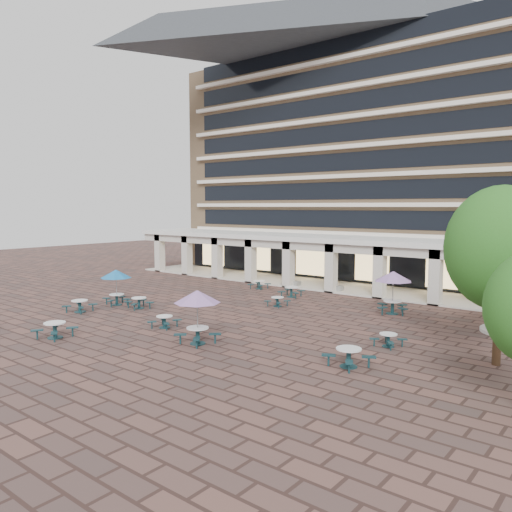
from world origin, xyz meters
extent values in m
plane|color=brown|center=(0.00, 0.00, 0.00)|extent=(120.00, 120.00, 0.00)
cube|color=tan|center=(0.00, 25.50, 11.00)|extent=(40.00, 15.00, 22.00)
cube|color=silver|center=(0.00, 17.75, 4.50)|extent=(36.80, 0.50, 0.35)
cube|color=black|center=(0.00, 17.98, 5.80)|extent=(35.20, 0.05, 1.60)
cube|color=silver|center=(0.00, 17.75, 7.10)|extent=(36.80, 0.50, 0.35)
cube|color=black|center=(0.00, 17.98, 8.40)|extent=(35.20, 0.05, 1.60)
cube|color=silver|center=(0.00, 17.75, 9.70)|extent=(36.80, 0.50, 0.35)
cube|color=black|center=(0.00, 17.98, 11.00)|extent=(35.20, 0.05, 1.60)
cube|color=silver|center=(0.00, 17.75, 12.30)|extent=(36.80, 0.50, 0.35)
cube|color=black|center=(0.00, 17.98, 13.60)|extent=(35.20, 0.05, 1.60)
cube|color=silver|center=(0.00, 17.75, 14.90)|extent=(36.80, 0.50, 0.35)
cube|color=black|center=(0.00, 17.98, 16.20)|extent=(35.20, 0.05, 1.60)
cube|color=silver|center=(0.00, 17.75, 17.50)|extent=(36.80, 0.50, 0.35)
cube|color=black|center=(0.00, 17.98, 18.80)|extent=(35.20, 0.05, 1.60)
cube|color=silver|center=(0.00, 17.75, 20.10)|extent=(36.80, 0.50, 0.35)
cube|color=black|center=(0.00, 17.98, 21.40)|extent=(35.20, 0.05, 1.60)
cube|color=white|center=(0.00, 15.00, 4.20)|extent=(42.00, 6.60, 0.40)
cube|color=beige|center=(0.00, 12.15, 3.75)|extent=(42.00, 0.30, 0.90)
cube|color=black|center=(0.00, 17.70, 1.80)|extent=(38.00, 0.15, 3.20)
cube|color=beige|center=(0.00, 15.00, 0.06)|extent=(42.00, 6.00, 0.12)
cube|color=beige|center=(-19.00, 12.40, 2.00)|extent=(0.80, 0.80, 4.00)
cube|color=beige|center=(-14.78, 12.40, 2.00)|extent=(0.80, 0.80, 4.00)
cube|color=beige|center=(-10.56, 12.40, 2.00)|extent=(0.80, 0.80, 4.00)
cube|color=beige|center=(-6.33, 12.40, 2.00)|extent=(0.80, 0.80, 4.00)
cube|color=beige|center=(-2.11, 12.40, 2.00)|extent=(0.80, 0.80, 4.00)
cube|color=beige|center=(2.11, 12.40, 2.00)|extent=(0.80, 0.80, 4.00)
cube|color=beige|center=(6.33, 12.40, 2.00)|extent=(0.80, 0.80, 4.00)
cube|color=beige|center=(10.56, 12.40, 2.00)|extent=(0.80, 0.80, 4.00)
cube|color=beige|center=(14.78, 12.40, 2.00)|extent=(0.80, 0.80, 4.00)
cube|color=#FFD88C|center=(-16.00, 17.55, 1.60)|extent=(3.20, 0.08, 2.40)
cube|color=#FFD88C|center=(-9.60, 17.55, 1.60)|extent=(3.20, 0.08, 2.40)
cube|color=#FFD88C|center=(-3.20, 17.55, 1.60)|extent=(3.20, 0.08, 2.40)
cube|color=#FFD88C|center=(3.20, 17.55, 1.60)|extent=(3.20, 0.08, 2.40)
cube|color=#FFD88C|center=(9.60, 17.55, 1.60)|extent=(3.20, 0.08, 2.40)
cylinder|color=#14393E|center=(0.74, -4.06, 0.02)|extent=(0.65, 0.65, 0.04)
cylinder|color=#14393E|center=(0.74, -4.06, 0.31)|extent=(0.17, 0.17, 0.61)
cylinder|color=white|center=(0.74, -4.06, 0.68)|extent=(0.93, 0.93, 0.05)
cube|color=#14393E|center=(1.12, -3.44, 0.41)|extent=(0.49, 0.57, 0.05)
cylinder|color=#14393E|center=(1.12, -3.44, 0.19)|extent=(0.07, 0.07, 0.39)
cube|color=#14393E|center=(0.13, -3.68, 0.41)|extent=(0.57, 0.49, 0.05)
cylinder|color=#14393E|center=(0.13, -3.68, 0.19)|extent=(0.07, 0.07, 0.39)
cube|color=#14393E|center=(0.37, -4.67, 0.41)|extent=(0.49, 0.57, 0.05)
cylinder|color=#14393E|center=(0.37, -4.67, 0.19)|extent=(0.07, 0.07, 0.39)
cube|color=#14393E|center=(1.36, -4.44, 0.41)|extent=(0.57, 0.49, 0.05)
cylinder|color=#14393E|center=(1.36, -4.44, 0.19)|extent=(0.07, 0.07, 0.39)
cylinder|color=#14393E|center=(-2.07, -9.19, 0.02)|extent=(0.78, 0.78, 0.04)
cylinder|color=#14393E|center=(-2.07, -9.19, 0.37)|extent=(0.20, 0.20, 0.74)
cylinder|color=white|center=(-2.07, -9.19, 0.82)|extent=(1.12, 1.12, 0.06)
cube|color=#14393E|center=(-1.61, -8.45, 0.49)|extent=(0.59, 0.69, 0.06)
cylinder|color=#14393E|center=(-1.61, -8.45, 0.23)|extent=(0.09, 0.09, 0.47)
cube|color=#14393E|center=(-2.81, -8.73, 0.49)|extent=(0.69, 0.59, 0.06)
cylinder|color=#14393E|center=(-2.81, -8.73, 0.23)|extent=(0.09, 0.09, 0.47)
cube|color=#14393E|center=(-2.53, -9.94, 0.49)|extent=(0.59, 0.69, 0.06)
cylinder|color=#14393E|center=(-2.53, -9.94, 0.23)|extent=(0.09, 0.09, 0.47)
cube|color=#14393E|center=(-1.33, -9.65, 0.49)|extent=(0.69, 0.59, 0.06)
cylinder|color=#14393E|center=(-1.33, -9.65, 0.23)|extent=(0.09, 0.09, 0.47)
cylinder|color=#14393E|center=(12.40, -3.72, 0.02)|extent=(0.77, 0.77, 0.04)
cylinder|color=#14393E|center=(12.40, -3.72, 0.37)|extent=(0.20, 0.20, 0.73)
cylinder|color=white|center=(12.40, -3.72, 0.81)|extent=(1.11, 1.11, 0.06)
cube|color=#14393E|center=(13.15, -3.29, 0.49)|extent=(0.68, 0.57, 0.06)
cylinder|color=#14393E|center=(13.15, -3.29, 0.23)|extent=(0.09, 0.09, 0.46)
cube|color=#14393E|center=(11.97, -2.97, 0.49)|extent=(0.57, 0.68, 0.06)
cylinder|color=#14393E|center=(11.97, -2.97, 0.23)|extent=(0.09, 0.09, 0.46)
cube|color=#14393E|center=(11.65, -4.15, 0.49)|extent=(0.68, 0.57, 0.06)
cylinder|color=#14393E|center=(11.65, -4.15, 0.23)|extent=(0.09, 0.09, 0.46)
cube|color=#14393E|center=(12.83, -4.47, 0.49)|extent=(0.57, 0.68, 0.06)
cylinder|color=#14393E|center=(12.83, -4.47, 0.23)|extent=(0.09, 0.09, 0.46)
cylinder|color=#14393E|center=(-7.02, -1.74, 0.02)|extent=(0.72, 0.72, 0.04)
cylinder|color=#14393E|center=(-7.02, -1.74, 0.34)|extent=(0.19, 0.19, 0.68)
cylinder|color=white|center=(-7.02, -1.74, 0.75)|extent=(1.03, 1.03, 0.05)
cube|color=#14393E|center=(-6.30, -1.39, 0.45)|extent=(0.64, 0.51, 0.05)
cylinder|color=#14393E|center=(-6.30, -1.39, 0.22)|extent=(0.08, 0.08, 0.43)
cube|color=#14393E|center=(-7.38, -1.01, 0.45)|extent=(0.51, 0.64, 0.05)
cylinder|color=#14393E|center=(-7.38, -1.01, 0.22)|extent=(0.08, 0.08, 0.43)
cube|color=#14393E|center=(-7.75, -2.09, 0.45)|extent=(0.64, 0.51, 0.05)
cylinder|color=#14393E|center=(-7.75, -2.09, 0.22)|extent=(0.08, 0.08, 0.43)
cube|color=#14393E|center=(-6.67, -2.46, 0.45)|extent=(0.51, 0.64, 0.05)
cylinder|color=#14393E|center=(-6.67, -2.46, 0.22)|extent=(0.08, 0.08, 0.43)
cylinder|color=gray|center=(-7.02, -1.74, 1.24)|extent=(0.05, 0.05, 2.48)
cone|color=#1B6DB0|center=(-7.02, -1.74, 2.22)|extent=(2.17, 2.17, 0.57)
cylinder|color=#14393E|center=(-6.92, -4.72, 0.02)|extent=(0.74, 0.74, 0.04)
cylinder|color=#14393E|center=(-6.92, -4.72, 0.35)|extent=(0.19, 0.19, 0.70)
cylinder|color=white|center=(-6.92, -4.72, 0.77)|extent=(1.05, 1.05, 0.05)
cube|color=#14393E|center=(-6.54, -3.99, 0.46)|extent=(0.53, 0.65, 0.05)
cylinder|color=#14393E|center=(-6.54, -3.99, 0.22)|extent=(0.08, 0.08, 0.44)
cube|color=#14393E|center=(-7.65, -4.34, 0.46)|extent=(0.65, 0.53, 0.05)
cylinder|color=#14393E|center=(-7.65, -4.34, 0.22)|extent=(0.08, 0.08, 0.44)
cube|color=#14393E|center=(-7.29, -5.45, 0.46)|extent=(0.53, 0.65, 0.05)
cylinder|color=#14393E|center=(-7.29, -5.45, 0.22)|extent=(0.08, 0.08, 0.44)
cube|color=#14393E|center=(-6.19, -5.10, 0.46)|extent=(0.65, 0.53, 0.05)
cylinder|color=#14393E|center=(-6.19, -5.10, 0.22)|extent=(0.08, 0.08, 0.44)
cylinder|color=#14393E|center=(4.65, -5.24, 0.02)|extent=(0.79, 0.79, 0.05)
cylinder|color=#14393E|center=(4.65, -5.24, 0.37)|extent=(0.20, 0.20, 0.75)
cylinder|color=white|center=(4.65, -5.24, 0.82)|extent=(1.13, 1.13, 0.06)
cube|color=#14393E|center=(5.30, -4.65, 0.50)|extent=(0.67, 0.65, 0.06)
cylinder|color=#14393E|center=(5.30, -4.65, 0.24)|extent=(0.09, 0.09, 0.47)
cube|color=#14393E|center=(4.06, -4.58, 0.50)|extent=(0.65, 0.67, 0.06)
cylinder|color=#14393E|center=(4.06, -4.58, 0.24)|extent=(0.09, 0.09, 0.47)
cube|color=#14393E|center=(3.99, -5.83, 0.50)|extent=(0.67, 0.65, 0.06)
cylinder|color=#14393E|center=(3.99, -5.83, 0.24)|extent=(0.09, 0.09, 0.47)
cube|color=#14393E|center=(5.24, -5.89, 0.50)|extent=(0.65, 0.67, 0.06)
cylinder|color=#14393E|center=(5.24, -5.89, 0.24)|extent=(0.09, 0.09, 0.47)
cylinder|color=gray|center=(4.65, -5.24, 1.36)|extent=(0.06, 0.06, 2.71)
cone|color=#996DB0|center=(4.65, -5.24, 2.43)|extent=(2.37, 2.37, 0.62)
cylinder|color=#14393E|center=(12.42, 0.35, 0.02)|extent=(0.62, 0.62, 0.04)
cylinder|color=#14393E|center=(12.42, 0.35, 0.29)|extent=(0.16, 0.16, 0.58)
cylinder|color=white|center=(12.42, 0.35, 0.64)|extent=(0.88, 0.88, 0.04)
cube|color=#14393E|center=(12.99, 0.73, 0.39)|extent=(0.54, 0.47, 0.04)
cylinder|color=#14393E|center=(12.99, 0.73, 0.18)|extent=(0.07, 0.07, 0.37)
cube|color=#14393E|center=(12.04, 0.91, 0.39)|extent=(0.47, 0.54, 0.04)
cylinder|color=#14393E|center=(12.04, 0.91, 0.18)|extent=(0.07, 0.07, 0.37)
cube|color=#14393E|center=(11.85, -0.04, 0.39)|extent=(0.54, 0.47, 0.04)
cylinder|color=#14393E|center=(11.85, -0.04, 0.18)|extent=(0.07, 0.07, 0.37)
cube|color=#14393E|center=(12.80, -0.22, 0.39)|extent=(0.47, 0.54, 0.04)
cylinder|color=#14393E|center=(12.80, -0.22, 0.18)|extent=(0.07, 0.07, 0.37)
cylinder|color=#14393E|center=(-4.83, -1.51, 0.02)|extent=(0.70, 0.70, 0.04)
cylinder|color=#14393E|center=(-4.83, -1.51, 0.33)|extent=(0.18, 0.18, 0.66)
cylinder|color=white|center=(-4.83, -1.51, 0.73)|extent=(1.00, 1.00, 0.05)
cube|color=#14393E|center=(-4.14, -1.13, 0.44)|extent=(0.62, 0.51, 0.05)
cylinder|color=#14393E|center=(-4.14, -1.13, 0.21)|extent=(0.08, 0.08, 0.42)
cube|color=#14393E|center=(-5.20, -0.83, 0.44)|extent=(0.51, 0.62, 0.05)
cylinder|color=#14393E|center=(-5.20, -0.83, 0.21)|extent=(0.08, 0.08, 0.42)
cube|color=#14393E|center=(-5.51, -1.89, 0.44)|extent=(0.62, 0.51, 0.05)
cylinder|color=#14393E|center=(-5.51, -1.89, 0.21)|extent=(0.08, 0.08, 0.42)
cube|color=#14393E|center=(-4.45, -2.20, 0.44)|extent=(0.51, 0.62, 0.05)
cylinder|color=#14393E|center=(-4.45, -2.20, 0.21)|extent=(0.08, 0.08, 0.42)
cylinder|color=#14393E|center=(2.16, 5.00, 0.02)|extent=(0.62, 0.62, 0.04)
cylinder|color=#14393E|center=(2.16, 5.00, 0.29)|extent=(0.16, 0.16, 0.58)
cylinder|color=white|center=(2.16, 5.00, 0.64)|extent=(0.88, 0.88, 0.04)
cube|color=#14393E|center=(2.67, 5.45, 0.39)|extent=(0.52, 0.51, 0.04)
cylinder|color=#14393E|center=(2.67, 5.45, 0.18)|extent=(0.07, 0.07, 0.37)
cube|color=#14393E|center=(1.70, 5.51, 0.39)|extent=(0.51, 0.52, 0.04)
cylinder|color=#14393E|center=(1.70, 5.51, 0.18)|extent=(0.07, 0.07, 0.37)
cube|color=#14393E|center=(1.65, 4.54, 0.39)|extent=(0.52, 0.51, 0.04)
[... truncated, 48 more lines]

